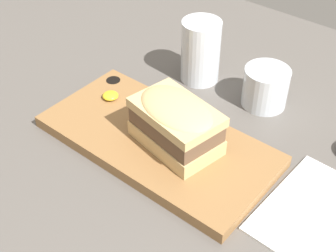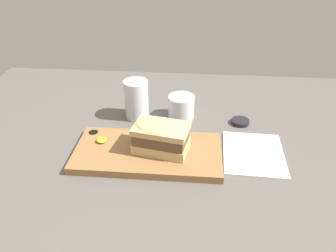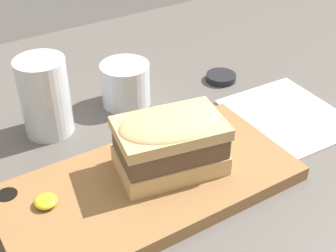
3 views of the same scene
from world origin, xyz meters
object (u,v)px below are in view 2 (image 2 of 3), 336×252
(sandwich, at_px, (161,135))
(wine_glass, at_px, (181,108))
(condiment_dish, at_px, (240,122))
(napkin, at_px, (253,154))
(serving_board, at_px, (148,153))
(water_glass, at_px, (137,102))

(sandwich, bearing_deg, wine_glass, 78.53)
(wine_glass, bearing_deg, condiment_dish, -7.29)
(wine_glass, distance_m, condiment_dish, 0.19)
(wine_glass, height_order, condiment_dish, wine_glass)
(sandwich, relative_size, napkin, 0.77)
(sandwich, xyz_separation_m, condiment_dish, (0.22, 0.18, -0.06))
(sandwich, relative_size, condiment_dish, 2.76)
(wine_glass, relative_size, napkin, 0.42)
(serving_board, relative_size, napkin, 1.97)
(water_glass, height_order, condiment_dish, water_glass)
(water_glass, xyz_separation_m, napkin, (0.34, -0.17, -0.05))
(napkin, bearing_deg, wine_glass, 138.71)
(wine_glass, xyz_separation_m, napkin, (0.20, -0.18, -0.03))
(water_glass, xyz_separation_m, condiment_dish, (0.32, -0.01, -0.05))
(sandwich, distance_m, condiment_dish, 0.29)
(serving_board, distance_m, condiment_dish, 0.32)
(sandwich, relative_size, water_glass, 1.24)
(serving_board, relative_size, sandwich, 2.55)
(water_glass, distance_m, wine_glass, 0.14)
(napkin, distance_m, condiment_dish, 0.16)
(napkin, bearing_deg, condiment_dish, 97.36)
(wine_glass, bearing_deg, napkin, -41.29)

